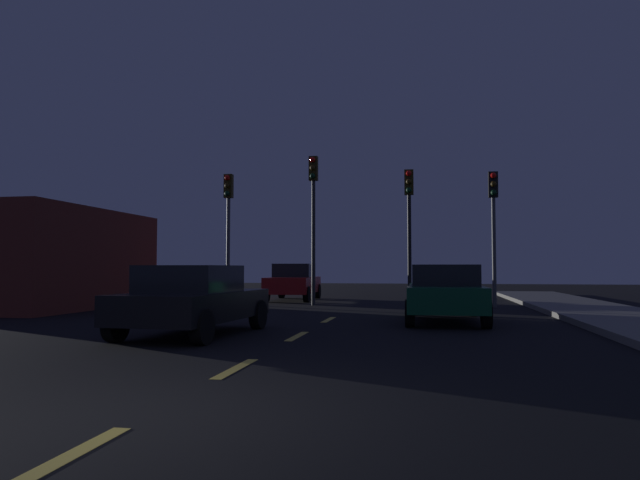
% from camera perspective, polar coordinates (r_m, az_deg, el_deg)
% --- Properties ---
extents(ground_plane, '(80.00, 80.00, 0.00)m').
position_cam_1_polar(ground_plane, '(12.38, -1.64, -9.06)').
color(ground_plane, black).
extents(lane_stripe_nearest, '(0.16, 1.60, 0.01)m').
position_cam_1_polar(lane_stripe_nearest, '(4.81, -23.61, -18.91)').
color(lane_stripe_nearest, '#EACC4C').
rests_on(lane_stripe_nearest, ground_plane).
extents(lane_stripe_second, '(0.16, 1.60, 0.01)m').
position_cam_1_polar(lane_stripe_second, '(8.17, -8.21, -12.29)').
color(lane_stripe_second, '#EACC4C').
rests_on(lane_stripe_second, ground_plane).
extents(lane_stripe_third, '(0.16, 1.60, 0.01)m').
position_cam_1_polar(lane_stripe_third, '(11.80, -2.25, -9.36)').
color(lane_stripe_third, '#EACC4C').
rests_on(lane_stripe_third, ground_plane).
extents(lane_stripe_fourth, '(0.16, 1.60, 0.01)m').
position_cam_1_polar(lane_stripe_fourth, '(15.51, 0.84, -7.77)').
color(lane_stripe_fourth, '#EACC4C').
rests_on(lane_stripe_fourth, ground_plane).
extents(traffic_signal_far_left, '(0.32, 0.38, 4.92)m').
position_cam_1_polar(traffic_signal_far_left, '(22.39, -8.95, 2.63)').
color(traffic_signal_far_left, '#4C4C51').
rests_on(traffic_signal_far_left, ground_plane).
extents(traffic_signal_center_left, '(0.32, 0.38, 5.49)m').
position_cam_1_polar(traffic_signal_center_left, '(21.57, -0.66, 3.77)').
color(traffic_signal_center_left, '#2D2D30').
rests_on(traffic_signal_center_left, ground_plane).
extents(traffic_signal_center_right, '(0.32, 0.38, 4.89)m').
position_cam_1_polar(traffic_signal_center_right, '(21.14, 8.69, 2.88)').
color(traffic_signal_center_right, black).
rests_on(traffic_signal_center_right, ground_plane).
extents(traffic_signal_far_right, '(0.32, 0.38, 4.73)m').
position_cam_1_polar(traffic_signal_far_right, '(21.25, 16.57, 2.66)').
color(traffic_signal_far_right, '#4C4C51').
rests_on(traffic_signal_far_right, ground_plane).
extents(car_stopped_ahead, '(1.96, 4.57, 1.45)m').
position_cam_1_polar(car_stopped_ahead, '(15.37, 12.07, -5.00)').
color(car_stopped_ahead, '#0F4C2D').
rests_on(car_stopped_ahead, ground_plane).
extents(car_adjacent_lane, '(2.15, 4.10, 1.42)m').
position_cam_1_polar(car_adjacent_lane, '(12.20, -12.29, -5.68)').
color(car_adjacent_lane, black).
rests_on(car_adjacent_lane, ground_plane).
extents(car_oncoming_far, '(2.03, 4.29, 1.55)m').
position_cam_1_polar(car_oncoming_far, '(24.93, -2.59, -4.09)').
color(car_oncoming_far, '#B21919').
rests_on(car_oncoming_far, ground_plane).
extents(storefront_left, '(4.44, 7.41, 3.34)m').
position_cam_1_polar(storefront_left, '(22.04, -25.10, -1.70)').
color(storefront_left, maroon).
rests_on(storefront_left, ground_plane).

